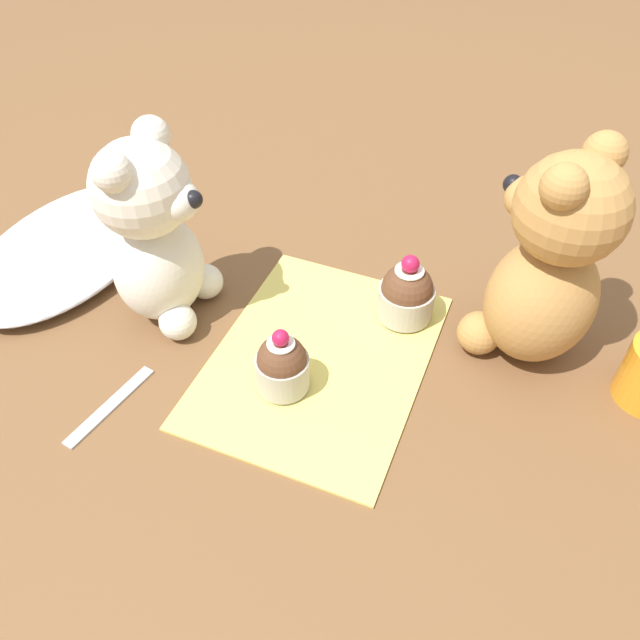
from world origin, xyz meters
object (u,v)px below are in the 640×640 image
Objects in this scene: teddy_bear_tan at (548,266)px; cupcake_near_cream_bear at (282,365)px; teddy_bear_cream at (154,234)px; teaspoon at (110,405)px; cupcake_near_tan_bear at (406,294)px.

teddy_bear_tan reaches higher than cupcake_near_cream_bear.
teddy_bear_cream is 0.18m from cupcake_near_cream_bear.
teddy_bear_cream is 2.88× the size of cupcake_near_cream_bear.
cupcake_near_cream_bear is at bearing -112.75° from teddy_bear_cream.
teaspoon is (-0.23, 0.34, -0.10)m from teddy_bear_tan.
cupcake_near_cream_bear is (-0.14, 0.20, -0.07)m from teddy_bear_tan.
cupcake_near_tan_bear is (0.08, -0.24, -0.07)m from teddy_bear_cream.
teddy_bear_tan reaches higher than teddy_bear_cream.
cupcake_near_cream_bear is (-0.05, -0.16, -0.07)m from teddy_bear_cream.
teddy_bear_tan is 0.26m from cupcake_near_cream_bear.
cupcake_near_cream_bear is 0.17m from teaspoon.
teddy_bear_tan is (0.09, -0.36, 0.00)m from teddy_bear_cream.
teddy_bear_cream is 0.17m from teaspoon.
teddy_bear_cream reaches higher than cupcake_near_tan_bear.
teddy_bear_tan is 2.13× the size of teaspoon.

